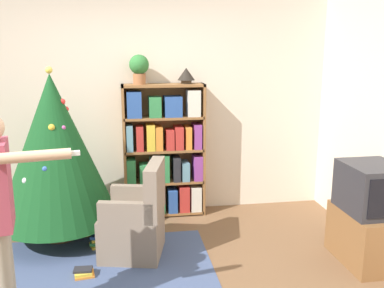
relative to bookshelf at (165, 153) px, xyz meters
The scene contains 13 objects.
wall_back 0.68m from the bookshelf, 148.31° to the left, with size 8.00×0.10×2.60m.
area_rug 1.88m from the bookshelf, 120.13° to the right, with size 2.33×1.90×0.01m.
bookshelf is the anchor object (origin of this frame).
tv_stand 2.33m from the bookshelf, 40.30° to the right, with size 0.47×0.70×0.50m.
television 2.27m from the bookshelf, 40.35° to the right, with size 0.47×0.56×0.45m.
game_remote 2.33m from the bookshelf, 46.53° to the right, with size 0.04×0.12×0.02m.
christmas_tree 1.27m from the bookshelf, 157.89° to the right, with size 1.22×1.22×1.79m.
armchair 1.14m from the bookshelf, 111.07° to the right, with size 0.68×0.67×0.92m.
standing_person 2.39m from the bookshelf, 122.94° to the right, with size 0.68×0.46×1.56m.
potted_plant 1.04m from the bookshelf, behind, with size 0.22×0.22×0.33m.
table_lamp 0.95m from the bookshelf, ahead, with size 0.20×0.20×0.18m.
book_pile_near_tree 1.26m from the bookshelf, 134.08° to the right, with size 0.24×0.20×0.12m.
book_pile_by_chair 1.73m from the bookshelf, 122.98° to the right, with size 0.19×0.17×0.07m.
Camera 1 is at (-0.12, -3.18, 1.97)m, focal length 40.00 mm.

